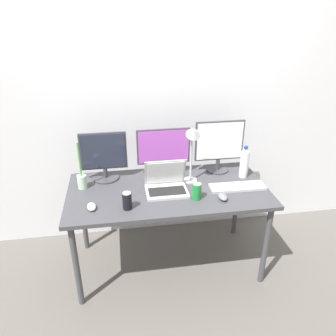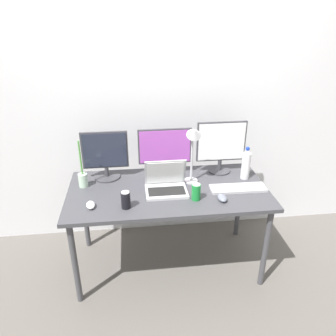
{
  "view_description": "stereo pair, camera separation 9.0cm",
  "coord_description": "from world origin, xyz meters",
  "px_view_note": "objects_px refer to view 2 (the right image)",
  "views": [
    {
      "loc": [
        -0.35,
        -2.19,
        1.99
      ],
      "look_at": [
        0.0,
        0.0,
        0.92
      ],
      "focal_mm": 35.0,
      "sensor_mm": 36.0,
      "label": 1
    },
    {
      "loc": [
        -0.26,
        -2.2,
        1.99
      ],
      "look_at": [
        0.0,
        0.0,
        0.92
      ],
      "focal_mm": 35.0,
      "sensor_mm": 36.0,
      "label": 2
    }
  ],
  "objects_px": {
    "work_desk": "(168,196)",
    "bamboo_vase": "(83,178)",
    "keyboard_main": "(238,188)",
    "soda_can_near_keyboard": "(196,192)",
    "laptop_silver": "(166,184)",
    "soda_can_by_laptop": "(126,200)",
    "desk_lamp": "(193,144)",
    "monitor_left": "(105,155)",
    "water_bottle": "(246,164)",
    "mouse_by_laptop": "(222,198)",
    "monitor_right": "(221,145)",
    "monitor_center": "(165,150)",
    "mouse_by_keyboard": "(91,205)"
  },
  "relations": [
    {
      "from": "water_bottle",
      "to": "soda_can_by_laptop",
      "type": "distance_m",
      "value": 1.03
    },
    {
      "from": "keyboard_main",
      "to": "mouse_by_keyboard",
      "type": "height_order",
      "value": "mouse_by_keyboard"
    },
    {
      "from": "monitor_right",
      "to": "mouse_by_laptop",
      "type": "relative_size",
      "value": 4.16
    },
    {
      "from": "bamboo_vase",
      "to": "soda_can_by_laptop",
      "type": "bearing_deg",
      "value": -46.82
    },
    {
      "from": "desk_lamp",
      "to": "work_desk",
      "type": "bearing_deg",
      "value": -164.4
    },
    {
      "from": "soda_can_by_laptop",
      "to": "bamboo_vase",
      "type": "height_order",
      "value": "bamboo_vase"
    },
    {
      "from": "laptop_silver",
      "to": "bamboo_vase",
      "type": "bearing_deg",
      "value": 167.16
    },
    {
      "from": "monitor_right",
      "to": "mouse_by_laptop",
      "type": "xyz_separation_m",
      "value": [
        -0.1,
        -0.47,
        -0.22
      ]
    },
    {
      "from": "bamboo_vase",
      "to": "water_bottle",
      "type": "bearing_deg",
      "value": -0.63
    },
    {
      "from": "water_bottle",
      "to": "work_desk",
      "type": "bearing_deg",
      "value": -170.64
    },
    {
      "from": "work_desk",
      "to": "desk_lamp",
      "type": "distance_m",
      "value": 0.45
    },
    {
      "from": "laptop_silver",
      "to": "keyboard_main",
      "type": "height_order",
      "value": "laptop_silver"
    },
    {
      "from": "laptop_silver",
      "to": "soda_can_by_laptop",
      "type": "bearing_deg",
      "value": -145.81
    },
    {
      "from": "soda_can_near_keyboard",
      "to": "mouse_by_laptop",
      "type": "bearing_deg",
      "value": -10.59
    },
    {
      "from": "monitor_left",
      "to": "keyboard_main",
      "type": "bearing_deg",
      "value": -17.85
    },
    {
      "from": "soda_can_by_laptop",
      "to": "monitor_left",
      "type": "bearing_deg",
      "value": 107.66
    },
    {
      "from": "keyboard_main",
      "to": "soda_can_by_laptop",
      "type": "distance_m",
      "value": 0.88
    },
    {
      "from": "soda_can_near_keyboard",
      "to": "bamboo_vase",
      "type": "relative_size",
      "value": 0.33
    },
    {
      "from": "monitor_right",
      "to": "water_bottle",
      "type": "relative_size",
      "value": 1.62
    },
    {
      "from": "monitor_left",
      "to": "desk_lamp",
      "type": "height_order",
      "value": "desk_lamp"
    },
    {
      "from": "monitor_center",
      "to": "mouse_by_laptop",
      "type": "bearing_deg",
      "value": -52.82
    },
    {
      "from": "keyboard_main",
      "to": "monitor_left",
      "type": "bearing_deg",
      "value": 163.14
    },
    {
      "from": "work_desk",
      "to": "water_bottle",
      "type": "relative_size",
      "value": 5.65
    },
    {
      "from": "water_bottle",
      "to": "monitor_right",
      "type": "bearing_deg",
      "value": 139.81
    },
    {
      "from": "water_bottle",
      "to": "bamboo_vase",
      "type": "xyz_separation_m",
      "value": [
        -1.3,
        0.01,
        -0.06
      ]
    },
    {
      "from": "mouse_by_laptop",
      "to": "soda_can_near_keyboard",
      "type": "xyz_separation_m",
      "value": [
        -0.19,
        0.04,
        0.04
      ]
    },
    {
      "from": "monitor_left",
      "to": "desk_lamp",
      "type": "relative_size",
      "value": 0.8
    },
    {
      "from": "monitor_center",
      "to": "bamboo_vase",
      "type": "xyz_separation_m",
      "value": [
        -0.66,
        -0.15,
        -0.15
      ]
    },
    {
      "from": "keyboard_main",
      "to": "desk_lamp",
      "type": "distance_m",
      "value": 0.49
    },
    {
      "from": "monitor_right",
      "to": "mouse_by_laptop",
      "type": "distance_m",
      "value": 0.53
    },
    {
      "from": "monitor_right",
      "to": "bamboo_vase",
      "type": "relative_size",
      "value": 1.16
    },
    {
      "from": "keyboard_main",
      "to": "soda_can_near_keyboard",
      "type": "relative_size",
      "value": 3.42
    },
    {
      "from": "soda_can_by_laptop",
      "to": "laptop_silver",
      "type": "bearing_deg",
      "value": 34.19
    },
    {
      "from": "work_desk",
      "to": "soda_can_by_laptop",
      "type": "height_order",
      "value": "soda_can_by_laptop"
    },
    {
      "from": "work_desk",
      "to": "bamboo_vase",
      "type": "height_order",
      "value": "bamboo_vase"
    },
    {
      "from": "soda_can_near_keyboard",
      "to": "desk_lamp",
      "type": "relative_size",
      "value": 0.25
    },
    {
      "from": "mouse_by_keyboard",
      "to": "soda_can_near_keyboard",
      "type": "height_order",
      "value": "soda_can_near_keyboard"
    },
    {
      "from": "monitor_right",
      "to": "monitor_left",
      "type": "bearing_deg",
      "value": -179.96
    },
    {
      "from": "work_desk",
      "to": "soda_can_near_keyboard",
      "type": "distance_m",
      "value": 0.29
    },
    {
      "from": "work_desk",
      "to": "desk_lamp",
      "type": "height_order",
      "value": "desk_lamp"
    },
    {
      "from": "work_desk",
      "to": "laptop_silver",
      "type": "distance_m",
      "value": 0.12
    },
    {
      "from": "monitor_right",
      "to": "soda_can_by_laptop",
      "type": "height_order",
      "value": "monitor_right"
    },
    {
      "from": "soda_can_near_keyboard",
      "to": "mouse_by_keyboard",
      "type": "bearing_deg",
      "value": -178.56
    },
    {
      "from": "water_bottle",
      "to": "desk_lamp",
      "type": "relative_size",
      "value": 0.55
    },
    {
      "from": "water_bottle",
      "to": "desk_lamp",
      "type": "distance_m",
      "value": 0.5
    },
    {
      "from": "laptop_silver",
      "to": "soda_can_by_laptop",
      "type": "relative_size",
      "value": 2.5
    },
    {
      "from": "monitor_center",
      "to": "bamboo_vase",
      "type": "bearing_deg",
      "value": -167.41
    },
    {
      "from": "soda_can_near_keyboard",
      "to": "soda_can_by_laptop",
      "type": "bearing_deg",
      "value": -174.16
    },
    {
      "from": "desk_lamp",
      "to": "monitor_left",
      "type": "bearing_deg",
      "value": 163.64
    },
    {
      "from": "monitor_left",
      "to": "laptop_silver",
      "type": "distance_m",
      "value": 0.56
    }
  ]
}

